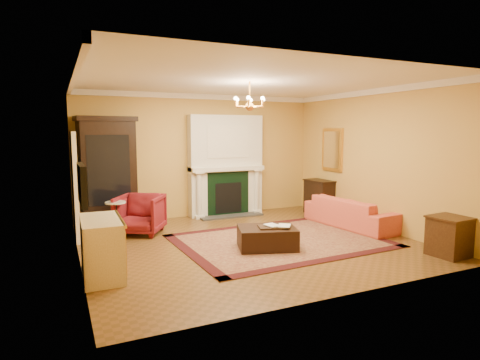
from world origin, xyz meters
TOP-DOWN VIEW (x-y plane):
  - floor at (0.00, 0.00)m, footprint 6.00×5.50m
  - ceiling at (0.00, 0.00)m, footprint 6.00×5.50m
  - wall_back at (0.00, 2.76)m, footprint 6.00×0.02m
  - wall_front at (0.00, -2.76)m, footprint 6.00×0.02m
  - wall_left at (-3.01, 0.00)m, footprint 0.02×5.50m
  - wall_right at (3.01, 0.00)m, footprint 0.02×5.50m
  - fireplace at (0.60, 2.57)m, footprint 1.90×0.70m
  - crown_molding at (0.00, 0.96)m, footprint 6.00×5.50m
  - doorway at (-2.95, 1.70)m, footprint 0.08×1.05m
  - tv_panel at (-2.95, -0.60)m, footprint 0.09×0.95m
  - gilt_mirror at (2.97, 1.40)m, footprint 0.06×0.76m
  - chandelier at (-0.00, 0.00)m, footprint 0.63×0.55m
  - oriental_rug at (0.57, -0.17)m, footprint 3.92×3.01m
  - china_cabinet at (-2.25, 2.49)m, footprint 1.21×0.66m
  - wingback_armchair at (-1.76, 1.52)m, footprint 1.16×1.14m
  - pedestal_table at (-2.24, 1.45)m, footprint 0.40×0.40m
  - commode at (-2.73, -0.71)m, footprint 0.56×1.15m
  - coral_sofa at (2.62, 0.20)m, footprint 0.87×2.27m
  - end_table at (2.72, -2.16)m, footprint 0.59×0.59m
  - console_table at (2.78, 1.63)m, footprint 0.47×0.78m
  - leather_ottoman at (0.11, -0.51)m, footprint 1.19×1.01m
  - ottoman_tray at (0.15, -0.57)m, footprint 0.50×0.44m
  - book_a at (0.08, -0.59)m, footprint 0.21×0.06m
  - book_b at (0.27, -0.62)m, footprint 0.18×0.14m
  - topiary_left at (-0.13, 2.53)m, footprint 0.16×0.16m
  - topiary_right at (1.19, 2.53)m, footprint 0.15×0.15m

SIDE VIEW (x-z plane):
  - floor at x=0.00m, z-range -0.02..0.00m
  - oriental_rug at x=0.57m, z-range 0.00..0.02m
  - leather_ottoman at x=0.11m, z-range 0.02..0.39m
  - end_table at x=2.72m, z-range 0.00..0.64m
  - ottoman_tray at x=0.15m, z-range 0.39..0.42m
  - pedestal_table at x=-2.24m, z-range 0.06..0.77m
  - console_table at x=2.78m, z-range 0.00..0.84m
  - commode at x=-2.73m, z-range 0.00..0.85m
  - coral_sofa at x=2.62m, z-range 0.00..0.86m
  - wingback_armchair at x=-1.76m, z-range 0.00..0.89m
  - book_a at x=0.08m, z-range 0.42..0.70m
  - book_b at x=0.27m, z-range 0.42..0.71m
  - doorway at x=-2.95m, z-range 0.00..2.10m
  - china_cabinet at x=-2.25m, z-range 0.00..2.32m
  - fireplace at x=0.60m, z-range -0.06..2.44m
  - tv_panel at x=-2.95m, z-range 1.06..1.64m
  - topiary_right at x=1.19m, z-range 1.25..1.66m
  - topiary_left at x=-0.13m, z-range 1.25..1.67m
  - wall_back at x=0.00m, z-range 0.00..3.00m
  - wall_front at x=0.00m, z-range 0.00..3.00m
  - wall_left at x=-3.01m, z-range 0.00..3.00m
  - wall_right at x=3.01m, z-range 0.00..3.00m
  - gilt_mirror at x=2.97m, z-range 1.12..2.17m
  - chandelier at x=0.00m, z-range 2.34..2.87m
  - crown_molding at x=0.00m, z-range 2.88..3.00m
  - ceiling at x=0.00m, z-range 3.00..3.02m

